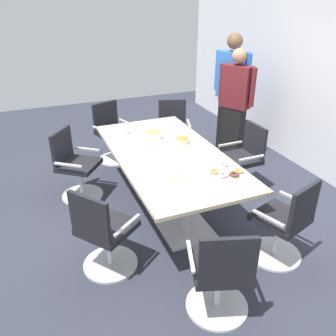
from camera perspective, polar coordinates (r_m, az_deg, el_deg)
ground_plane at (r=4.48m, az=0.00°, el=-6.33°), size 10.00×10.00×0.01m
back_wall at (r=5.26m, az=25.70°, el=12.85°), size 8.00×0.10×2.80m
conference_table at (r=4.17m, az=0.00°, el=0.92°), size 2.40×1.20×0.75m
office_chair_0 at (r=3.65m, az=18.42°, el=-8.84°), size 0.68×0.68×0.91m
office_chair_1 at (r=4.79m, az=12.09°, el=1.00°), size 0.55×0.55×0.91m
office_chair_2 at (r=5.64m, az=0.82°, el=5.71°), size 0.68×0.68×0.91m
office_chair_3 at (r=5.62m, az=-9.09°, el=5.29°), size 0.69×0.69×0.91m
office_chair_4 at (r=4.66m, az=-14.83°, el=-0.05°), size 0.76×0.76×0.91m
office_chair_5 at (r=3.40m, az=-10.41°, el=-10.70°), size 0.76×0.76×0.91m
office_chair_6 at (r=2.98m, az=8.63°, el=-17.01°), size 0.68×0.68×0.91m
person_standing_0 at (r=5.91m, az=10.22°, el=12.29°), size 0.56×0.42×1.88m
person_standing_1 at (r=5.66m, az=10.91°, el=10.44°), size 0.57×0.41×1.70m
snack_bowl_pretzels at (r=4.37m, az=2.33°, el=4.59°), size 0.18×0.18×0.08m
snack_bowl_cookies at (r=4.50m, az=-2.48°, el=5.47°), size 0.22×0.22×0.12m
donut_platter at (r=3.73m, az=9.40°, el=-0.32°), size 0.36×0.37×0.04m
plate_stack at (r=4.72m, az=-7.66°, el=5.87°), size 0.21×0.21×0.05m
napkin_pile at (r=3.58m, az=0.65°, el=-0.81°), size 0.19×0.19×0.08m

